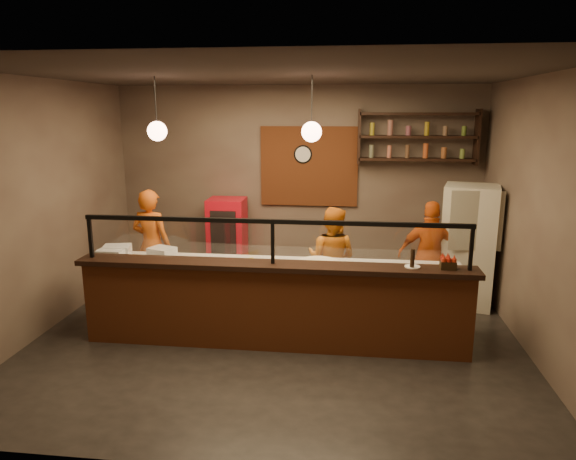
# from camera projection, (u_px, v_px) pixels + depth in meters

# --- Properties ---
(floor) EXTENTS (6.00, 6.00, 0.00)m
(floor) POSITION_uv_depth(u_px,v_px,m) (277.00, 337.00, 6.50)
(floor) COLOR black
(floor) RESTS_ON ground
(ceiling) EXTENTS (6.00, 6.00, 0.00)m
(ceiling) POSITION_uv_depth(u_px,v_px,m) (275.00, 74.00, 5.78)
(ceiling) COLOR #362E29
(ceiling) RESTS_ON wall_back
(wall_back) EXTENTS (6.00, 0.00, 6.00)m
(wall_back) POSITION_uv_depth(u_px,v_px,m) (297.00, 184.00, 8.56)
(wall_back) COLOR #6D5E50
(wall_back) RESTS_ON floor
(wall_left) EXTENTS (0.00, 5.00, 5.00)m
(wall_left) POSITION_uv_depth(u_px,v_px,m) (42.00, 208.00, 6.48)
(wall_left) COLOR #6D5E50
(wall_left) RESTS_ON floor
(wall_right) EXTENTS (0.00, 5.00, 5.00)m
(wall_right) POSITION_uv_depth(u_px,v_px,m) (539.00, 219.00, 5.80)
(wall_right) COLOR #6D5E50
(wall_right) RESTS_ON floor
(wall_front) EXTENTS (6.00, 0.00, 6.00)m
(wall_front) POSITION_uv_depth(u_px,v_px,m) (228.00, 279.00, 3.72)
(wall_front) COLOR #6D5E50
(wall_front) RESTS_ON floor
(brick_patch) EXTENTS (1.60, 0.04, 1.30)m
(brick_patch) POSITION_uv_depth(u_px,v_px,m) (309.00, 166.00, 8.44)
(brick_patch) COLOR brown
(brick_patch) RESTS_ON wall_back
(service_counter) EXTENTS (4.60, 0.25, 1.00)m
(service_counter) POSITION_uv_depth(u_px,v_px,m) (273.00, 308.00, 6.10)
(service_counter) COLOR brown
(service_counter) RESTS_ON floor
(counter_ledge) EXTENTS (4.70, 0.37, 0.06)m
(counter_ledge) POSITION_uv_depth(u_px,v_px,m) (273.00, 266.00, 5.98)
(counter_ledge) COLOR black
(counter_ledge) RESTS_ON service_counter
(worktop_cabinet) EXTENTS (4.60, 0.75, 0.85)m
(worktop_cabinet) POSITION_uv_depth(u_px,v_px,m) (279.00, 299.00, 6.60)
(worktop_cabinet) COLOR gray
(worktop_cabinet) RESTS_ON floor
(worktop) EXTENTS (4.60, 0.75, 0.05)m
(worktop) POSITION_uv_depth(u_px,v_px,m) (279.00, 266.00, 6.50)
(worktop) COLOR silver
(worktop) RESTS_ON worktop_cabinet
(sneeze_guard) EXTENTS (4.50, 0.05, 0.52)m
(sneeze_guard) POSITION_uv_depth(u_px,v_px,m) (273.00, 238.00, 5.90)
(sneeze_guard) COLOR white
(sneeze_guard) RESTS_ON counter_ledge
(wall_shelving) EXTENTS (1.84, 0.28, 0.85)m
(wall_shelving) POSITION_uv_depth(u_px,v_px,m) (417.00, 137.00, 7.99)
(wall_shelving) COLOR black
(wall_shelving) RESTS_ON wall_back
(wall_clock) EXTENTS (0.30, 0.04, 0.30)m
(wall_clock) POSITION_uv_depth(u_px,v_px,m) (303.00, 154.00, 8.40)
(wall_clock) COLOR black
(wall_clock) RESTS_ON wall_back
(pendant_left) EXTENTS (0.24, 0.24, 0.77)m
(pendant_left) POSITION_uv_depth(u_px,v_px,m) (157.00, 131.00, 6.29)
(pendant_left) COLOR black
(pendant_left) RESTS_ON ceiling
(pendant_right) EXTENTS (0.24, 0.24, 0.77)m
(pendant_right) POSITION_uv_depth(u_px,v_px,m) (312.00, 132.00, 6.07)
(pendant_right) COLOR black
(pendant_right) RESTS_ON ceiling
(cook_left) EXTENTS (0.68, 0.51, 1.68)m
(cook_left) POSITION_uv_depth(u_px,v_px,m) (152.00, 245.00, 7.67)
(cook_left) COLOR orange
(cook_left) RESTS_ON floor
(cook_mid) EXTENTS (0.86, 0.76, 1.49)m
(cook_mid) POSITION_uv_depth(u_px,v_px,m) (332.00, 259.00, 7.27)
(cook_mid) COLOR orange
(cook_mid) RESTS_ON floor
(cook_right) EXTENTS (0.94, 0.45, 1.56)m
(cook_right) POSITION_uv_depth(u_px,v_px,m) (431.00, 255.00, 7.34)
(cook_right) COLOR #D95714
(cook_right) RESTS_ON floor
(fridge) EXTENTS (0.88, 0.85, 1.77)m
(fridge) POSITION_uv_depth(u_px,v_px,m) (468.00, 246.00, 7.43)
(fridge) COLOR beige
(fridge) RESTS_ON floor
(red_cooler) EXTENTS (0.60, 0.55, 1.39)m
(red_cooler) POSITION_uv_depth(u_px,v_px,m) (228.00, 240.00, 8.56)
(red_cooler) COLOR red
(red_cooler) RESTS_ON floor
(pizza_dough) EXTENTS (0.57, 0.57, 0.01)m
(pizza_dough) POSITION_uv_depth(u_px,v_px,m) (318.00, 262.00, 6.56)
(pizza_dough) COLOR white
(pizza_dough) RESTS_ON worktop
(prep_tub_a) EXTENTS (0.39, 0.34, 0.17)m
(prep_tub_a) POSITION_uv_depth(u_px,v_px,m) (117.00, 252.00, 6.74)
(prep_tub_a) COLOR silver
(prep_tub_a) RESTS_ON worktop
(prep_tub_b) EXTENTS (0.38, 0.35, 0.16)m
(prep_tub_b) POSITION_uv_depth(u_px,v_px,m) (162.00, 253.00, 6.70)
(prep_tub_b) COLOR silver
(prep_tub_b) RESTS_ON worktop
(prep_tub_c) EXTENTS (0.33, 0.27, 0.16)m
(prep_tub_c) POSITION_uv_depth(u_px,v_px,m) (112.00, 255.00, 6.59)
(prep_tub_c) COLOR silver
(prep_tub_c) RESTS_ON worktop
(rolling_pin) EXTENTS (0.30, 0.27, 0.06)m
(rolling_pin) POSITION_uv_depth(u_px,v_px,m) (241.00, 261.00, 6.50)
(rolling_pin) COLOR yellow
(rolling_pin) RESTS_ON worktop
(condiment_caddy) EXTENTS (0.17, 0.13, 0.09)m
(condiment_caddy) POSITION_uv_depth(u_px,v_px,m) (448.00, 265.00, 5.76)
(condiment_caddy) COLOR black
(condiment_caddy) RESTS_ON counter_ledge
(pepper_mill) EXTENTS (0.05, 0.05, 0.22)m
(pepper_mill) POSITION_uv_depth(u_px,v_px,m) (412.00, 259.00, 5.77)
(pepper_mill) COLOR black
(pepper_mill) RESTS_ON counter_ledge
(small_plate) EXTENTS (0.19, 0.19, 0.01)m
(small_plate) POSITION_uv_depth(u_px,v_px,m) (412.00, 267.00, 5.83)
(small_plate) COLOR white
(small_plate) RESTS_ON counter_ledge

